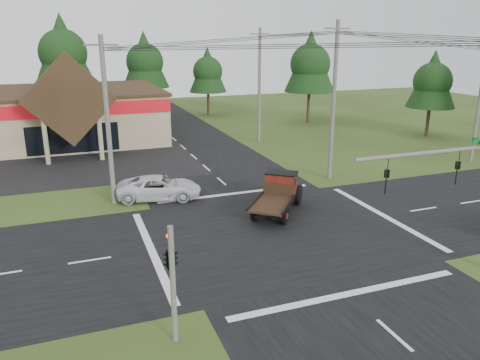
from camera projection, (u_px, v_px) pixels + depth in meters
name	position (u px, v px, depth m)	size (l,w,h in m)	color
ground	(278.00, 232.00, 25.91)	(120.00, 120.00, 0.00)	#2F4017
road_ns	(278.00, 232.00, 25.91)	(12.00, 120.00, 0.02)	black
road_ew	(278.00, 232.00, 25.91)	(120.00, 12.00, 0.02)	black
parking_apron	(25.00, 169.00, 38.26)	(28.00, 14.00, 0.02)	black
cvs_building	(9.00, 116.00, 46.34)	(30.40, 18.20, 9.19)	#9D866A
traffic_signal_mast	(480.00, 183.00, 19.83)	(8.12, 0.24, 7.00)	#595651
traffic_signal_corner	(170.00, 248.00, 15.81)	(0.53, 2.48, 4.40)	#595651
utility_pole_nw	(108.00, 121.00, 28.82)	(2.00, 0.30, 10.50)	#595651
utility_pole_ne	(334.00, 101.00, 34.01)	(2.00, 0.30, 11.50)	#595651
utility_pole_far	(479.00, 101.00, 38.86)	(2.00, 0.30, 10.20)	#595651
utility_pole_n	(259.00, 85.00, 46.59)	(2.00, 0.30, 11.20)	#595651
tree_row_c	(63.00, 50.00, 56.73)	(7.28, 7.28, 13.13)	#332316
tree_row_d	(145.00, 60.00, 61.35)	(6.16, 6.16, 11.11)	#332316
tree_row_e	(208.00, 70.00, 62.62)	(5.04, 5.04, 9.09)	#332316
tree_side_ne	(310.00, 62.00, 56.60)	(6.16, 6.16, 11.11)	#332316
tree_side_e_near	(433.00, 80.00, 48.92)	(5.04, 5.04, 9.09)	#332316
antique_flatbed_truck	(277.00, 195.00, 28.40)	(2.13, 5.58, 2.33)	#560C0C
white_pickup	(159.00, 187.00, 31.05)	(2.54, 5.50, 1.53)	silver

